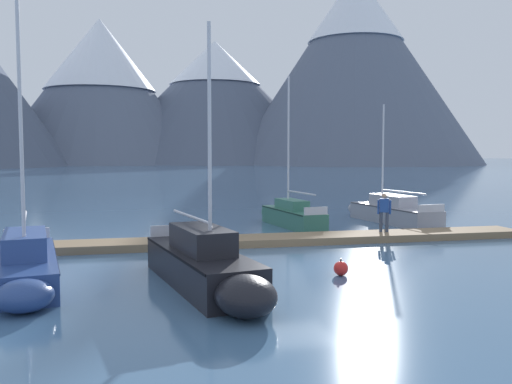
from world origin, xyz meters
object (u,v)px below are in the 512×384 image
(sailboat_mid_dock_starboard, at_px, (389,211))
(sailboat_second_berth, at_px, (206,266))
(sailboat_nearest_berth, at_px, (26,264))
(person_on_dock, at_px, (384,210))
(sailboat_mid_dock_port, at_px, (290,215))
(mooring_buoy_channel_marker, at_px, (341,268))

(sailboat_mid_dock_starboard, bearing_deg, sailboat_second_berth, -133.00)
(sailboat_second_berth, bearing_deg, sailboat_nearest_berth, 161.98)
(sailboat_nearest_berth, xyz_separation_m, sailboat_second_berth, (4.92, -1.60, 0.07))
(person_on_dock, bearing_deg, sailboat_nearest_berth, -158.13)
(person_on_dock, bearing_deg, sailboat_mid_dock_port, 119.82)
(mooring_buoy_channel_marker, bearing_deg, sailboat_mid_dock_port, 81.80)
(mooring_buoy_channel_marker, bearing_deg, sailboat_second_berth, -169.82)
(sailboat_nearest_berth, relative_size, sailboat_second_berth, 1.22)
(sailboat_nearest_berth, xyz_separation_m, sailboat_mid_dock_starboard, (16.48, 10.79, 0.01))
(sailboat_mid_dock_starboard, xyz_separation_m, mooring_buoy_channel_marker, (-7.34, -11.64, -0.37))
(sailboat_nearest_berth, bearing_deg, sailboat_mid_dock_port, 44.08)
(sailboat_second_berth, bearing_deg, person_on_dock, 39.12)
(sailboat_mid_dock_port, relative_size, mooring_buoy_channel_marker, 14.67)
(sailboat_mid_dock_port, xyz_separation_m, sailboat_mid_dock_starboard, (5.72, 0.37, 0.01))
(sailboat_second_berth, bearing_deg, mooring_buoy_channel_marker, 10.18)
(sailboat_nearest_berth, bearing_deg, sailboat_second_berth, -18.02)
(sailboat_mid_dock_starboard, xyz_separation_m, person_on_dock, (-2.88, -5.33, 0.67))
(person_on_dock, bearing_deg, sailboat_second_berth, -140.88)
(sailboat_mid_dock_starboard, height_order, person_on_dock, sailboat_mid_dock_starboard)
(sailboat_mid_dock_port, height_order, sailboat_mid_dock_starboard, sailboat_mid_dock_port)
(sailboat_mid_dock_starboard, height_order, mooring_buoy_channel_marker, sailboat_mid_dock_starboard)
(sailboat_second_berth, distance_m, mooring_buoy_channel_marker, 4.30)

